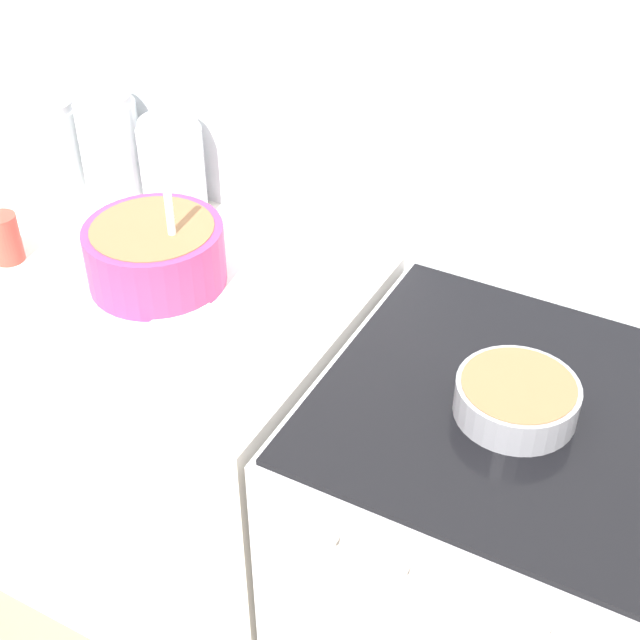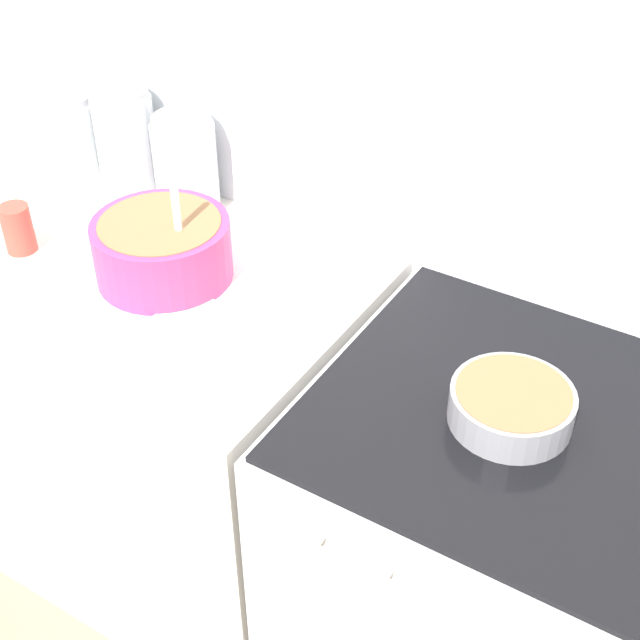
% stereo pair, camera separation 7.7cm
% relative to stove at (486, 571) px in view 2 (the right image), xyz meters
% --- Properties ---
extents(wall_back, '(4.98, 0.05, 2.40)m').
position_rel_stove_xyz_m(wall_back, '(-0.37, 0.37, 0.76)').
color(wall_back, silver).
rests_on(wall_back, ground_plane).
extents(countertop_cabinet, '(0.99, 0.68, 0.88)m').
position_rel_stove_xyz_m(countertop_cabinet, '(-0.87, 0.00, 0.00)').
color(countertop_cabinet, silver).
rests_on(countertop_cabinet, ground_plane).
extents(stove, '(0.71, 0.70, 0.88)m').
position_rel_stove_xyz_m(stove, '(0.00, 0.00, 0.00)').
color(stove, silver).
rests_on(stove, ground_plane).
extents(mixing_bowl, '(0.29, 0.29, 0.24)m').
position_rel_stove_xyz_m(mixing_bowl, '(-0.79, 0.01, 0.52)').
color(mixing_bowl, '#E0336B').
rests_on(mixing_bowl, countertop_cabinet).
extents(baking_pan, '(0.21, 0.21, 0.07)m').
position_rel_stove_xyz_m(baking_pan, '(-0.00, -0.02, 0.48)').
color(baking_pan, gray).
rests_on(baking_pan, stove).
extents(storage_jar_left, '(0.13, 0.13, 0.21)m').
position_rel_stove_xyz_m(storage_jar_left, '(-1.26, 0.25, 0.53)').
color(storage_jar_left, silver).
rests_on(storage_jar_left, countertop_cabinet).
extents(storage_jar_middle, '(0.14, 0.14, 0.26)m').
position_rel_stove_xyz_m(storage_jar_middle, '(-1.09, 0.25, 0.55)').
color(storage_jar_middle, silver).
rests_on(storage_jar_middle, countertop_cabinet).
extents(storage_jar_right, '(0.14, 0.14, 0.24)m').
position_rel_stove_xyz_m(storage_jar_right, '(-0.91, 0.25, 0.54)').
color(storage_jar_right, silver).
rests_on(storage_jar_right, countertop_cabinet).
extents(tin_can, '(0.07, 0.07, 0.11)m').
position_rel_stove_xyz_m(tin_can, '(-1.13, -0.07, 0.50)').
color(tin_can, '#CC3F33').
rests_on(tin_can, countertop_cabinet).
extents(recipe_page, '(0.22, 0.31, 0.01)m').
position_rel_stove_xyz_m(recipe_page, '(-0.63, -0.15, 0.44)').
color(recipe_page, beige).
rests_on(recipe_page, countertop_cabinet).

